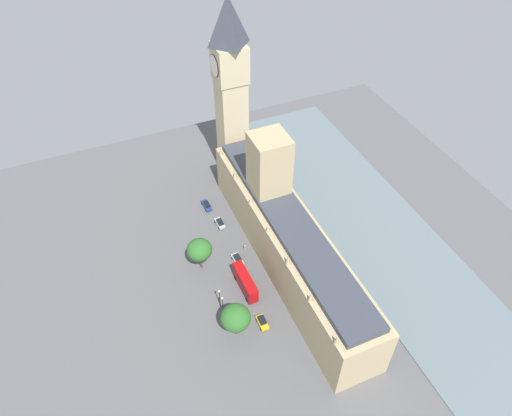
% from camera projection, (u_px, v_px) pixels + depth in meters
% --- Properties ---
extents(ground_plane, '(140.81, 140.81, 0.00)m').
position_uv_depth(ground_plane, '(281.00, 266.00, 124.20)').
color(ground_plane, '#565659').
extents(river_thames, '(28.76, 126.73, 0.25)m').
position_uv_depth(river_thames, '(378.00, 232.00, 132.57)').
color(river_thames, slate).
rests_on(river_thames, ground).
extents(parliament_building, '(12.84, 70.81, 31.64)m').
position_uv_depth(parliament_building, '(286.00, 235.00, 119.70)').
color(parliament_building, tan).
rests_on(parliament_building, ground).
extents(clock_tower, '(8.51, 8.51, 55.70)m').
position_uv_depth(clock_tower, '(231.00, 91.00, 131.27)').
color(clock_tower, '#CCBA8E').
rests_on(clock_tower, ground).
extents(car_blue_opposite_hall, '(2.01, 4.76, 1.74)m').
position_uv_depth(car_blue_opposite_hall, '(207.00, 205.00, 139.21)').
color(car_blue_opposite_hall, navy).
rests_on(car_blue_opposite_hall, ground).
extents(car_silver_corner, '(1.99, 4.28, 1.74)m').
position_uv_depth(car_silver_corner, '(220.00, 223.00, 134.00)').
color(car_silver_corner, '#B7B7BC').
rests_on(car_silver_corner, ground).
extents(car_white_leading, '(2.17, 4.39, 1.74)m').
position_uv_depth(car_white_leading, '(237.00, 259.00, 124.55)').
color(car_white_leading, silver).
rests_on(car_white_leading, ground).
extents(double_decker_bus_kerbside, '(2.81, 10.54, 4.75)m').
position_uv_depth(double_decker_bus_kerbside, '(245.00, 282.00, 117.16)').
color(double_decker_bus_kerbside, '#B20C0F').
rests_on(double_decker_bus_kerbside, ground).
extents(car_yellow_cab_by_river_gate, '(2.03, 4.12, 1.74)m').
position_uv_depth(car_yellow_cab_by_river_gate, '(262.00, 322.00, 111.08)').
color(car_yellow_cab_by_river_gate, gold).
rests_on(car_yellow_cab_by_river_gate, ground).
extents(pedestrian_under_trees, '(0.64, 0.55, 1.63)m').
position_uv_depth(pedestrian_under_trees, '(245.00, 247.00, 127.74)').
color(pedestrian_under_trees, gray).
rests_on(pedestrian_under_trees, ground).
extents(plane_tree_near_tower, '(6.82, 6.82, 9.25)m').
position_uv_depth(plane_tree_near_tower, '(236.00, 318.00, 105.56)').
color(plane_tree_near_tower, brown).
rests_on(plane_tree_near_tower, ground).
extents(plane_tree_far_end, '(6.42, 6.42, 9.60)m').
position_uv_depth(plane_tree_far_end, '(199.00, 250.00, 119.03)').
color(plane_tree_far_end, brown).
rests_on(plane_tree_far_end, ground).
extents(street_lamp_trailing, '(0.56, 0.56, 5.93)m').
position_uv_depth(street_lamp_trailing, '(222.00, 302.00, 111.10)').
color(street_lamp_trailing, black).
rests_on(street_lamp_trailing, ground).
extents(street_lamp_midblock, '(0.56, 0.56, 6.36)m').
position_uv_depth(street_lamp_midblock, '(219.00, 295.00, 112.10)').
color(street_lamp_midblock, black).
rests_on(street_lamp_midblock, ground).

